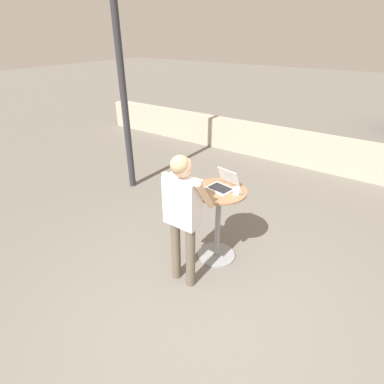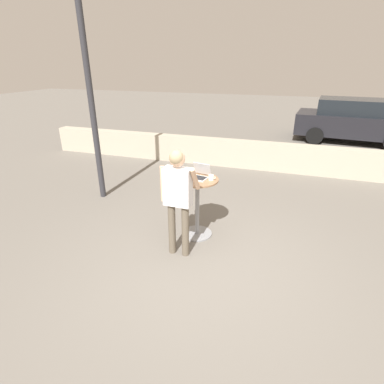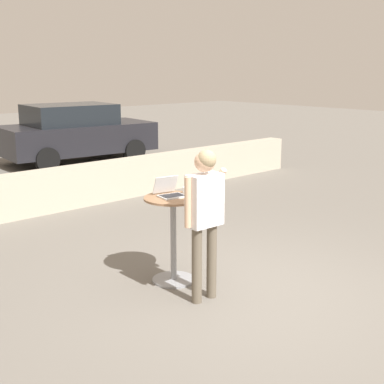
# 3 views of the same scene
# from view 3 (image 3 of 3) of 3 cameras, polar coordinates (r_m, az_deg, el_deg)

# --- Properties ---
(ground_plane) EXTENTS (50.00, 50.00, 0.00)m
(ground_plane) POSITION_cam_3_polar(r_m,az_deg,el_deg) (6.20, 5.99, -10.58)
(ground_plane) COLOR slate
(pavement_kerb) EXTENTS (12.64, 0.35, 0.75)m
(pavement_kerb) POSITION_cam_3_polar(r_m,az_deg,el_deg) (9.69, -15.20, 0.10)
(pavement_kerb) COLOR #B2A893
(pavement_kerb) RESTS_ON ground_plane
(cafe_table) EXTENTS (0.68, 0.68, 1.03)m
(cafe_table) POSITION_cam_3_polar(r_m,az_deg,el_deg) (6.27, -2.00, -4.15)
(cafe_table) COLOR gray
(cafe_table) RESTS_ON ground_plane
(laptop) EXTENTS (0.35, 0.37, 0.22)m
(laptop) POSITION_cam_3_polar(r_m,az_deg,el_deg) (6.21, -2.39, 0.02)
(laptop) COLOR silver
(laptop) RESTS_ON cafe_table
(coffee_mug) EXTENTS (0.11, 0.08, 0.08)m
(coffee_mug) POSITION_cam_3_polar(r_m,az_deg,el_deg) (6.31, -0.63, 0.17)
(coffee_mug) COLOR white
(coffee_mug) RESTS_ON cafe_table
(standing_person) EXTENTS (0.54, 0.36, 1.67)m
(standing_person) POSITION_cam_3_polar(r_m,az_deg,el_deg) (5.64, 1.35, -1.56)
(standing_person) COLOR brown
(standing_person) RESTS_ON ground_plane
(parked_car_near_street) EXTENTS (4.12, 2.25, 1.54)m
(parked_car_near_street) POSITION_cam_3_polar(r_m,az_deg,el_deg) (14.66, -12.28, 6.20)
(parked_car_near_street) COLOR black
(parked_car_near_street) RESTS_ON ground_plane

